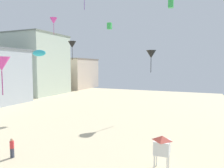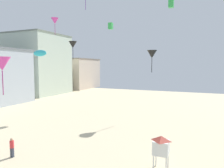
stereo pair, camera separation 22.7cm
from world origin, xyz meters
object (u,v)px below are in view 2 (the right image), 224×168
object	(u,v)px
kite_black_delta	(73,45)
kite_black_delta_2	(152,54)
kite_magenta_delta	(2,64)
kite_cyan_parafoil	(40,53)
kite_green_box	(171,4)
kite_green_box_2	(111,26)
kite_flyer	(12,146)
lifeguard_stand	(161,145)
kite_magenta_delta_2	(55,21)

from	to	relation	value
kite_black_delta	kite_black_delta_2	distance (m)	12.07
kite_magenta_delta	kite_cyan_parafoil	size ratio (longest dim) A/B	1.64
kite_green_box	kite_green_box_2	distance (m)	19.13
kite_magenta_delta	kite_black_delta	distance (m)	11.14
kite_flyer	lifeguard_stand	world-z (taller)	lifeguard_stand
kite_flyer	kite_green_box	size ratio (longest dim) A/B	2.06
lifeguard_stand	kite_black_delta_2	bearing A→B (deg)	88.83
kite_cyan_parafoil	kite_magenta_delta	bearing A→B (deg)	-70.01
kite_flyer	kite_black_delta_2	bearing A→B (deg)	159.94
lifeguard_stand	kite_green_box_2	bearing A→B (deg)	105.90
lifeguard_stand	kite_cyan_parafoil	distance (m)	21.63
kite_cyan_parafoil	kite_black_delta_2	bearing A→B (deg)	33.10
kite_black_delta	kite_cyan_parafoil	bearing A→B (deg)	-153.62
kite_cyan_parafoil	kite_green_box_2	size ratio (longest dim) A/B	1.93
kite_green_box	kite_magenta_delta	bearing A→B (deg)	-151.39
kite_green_box	kite_black_delta_2	distance (m)	11.44
kite_black_delta	kite_magenta_delta_2	size ratio (longest dim) A/B	0.84
lifeguard_stand	kite_green_box	xyz separation A→B (m)	(-0.58, 7.56, 12.13)
kite_green_box	kite_magenta_delta_2	bearing A→B (deg)	155.90
kite_magenta_delta_2	kite_cyan_parafoil	distance (m)	12.72
kite_black_delta_2	kite_cyan_parafoil	size ratio (longest dim) A/B	1.51
kite_green_box	kite_magenta_delta_2	size ratio (longest dim) A/B	0.25
kite_green_box	kite_green_box_2	bearing A→B (deg)	132.75
lifeguard_stand	kite_green_box_2	distance (m)	28.73
kite_black_delta	kite_green_box	world-z (taller)	kite_green_box
lifeguard_stand	kite_black_delta	bearing A→B (deg)	128.37
kite_black_delta_2	kite_green_box_2	distance (m)	11.43
kite_flyer	kite_black_delta	bearing A→B (deg)	-169.09
kite_magenta_delta	kite_green_box	bearing A→B (deg)	28.61
lifeguard_stand	kite_magenta_delta	distance (m)	16.50
lifeguard_stand	kite_black_delta	distance (m)	19.72
kite_magenta_delta_2	kite_black_delta_2	size ratio (longest dim) A/B	0.91
kite_flyer	kite_magenta_delta	distance (m)	8.10
lifeguard_stand	kite_magenta_delta_2	size ratio (longest dim) A/B	0.81
lifeguard_stand	kite_magenta_delta_2	bearing A→B (deg)	126.62
kite_black_delta	kite_cyan_parafoil	world-z (taller)	kite_black_delta
kite_black_delta	kite_green_box_2	world-z (taller)	kite_green_box_2
lifeguard_stand	kite_cyan_parafoil	xyz separation A→B (m)	(-18.53, 8.18, 7.57)
kite_magenta_delta_2	kite_flyer	bearing A→B (deg)	-60.43
kite_green_box	kite_green_box_2	size ratio (longest dim) A/B	0.67
kite_flyer	kite_green_box	distance (m)	20.07
kite_black_delta	kite_cyan_parafoil	size ratio (longest dim) A/B	1.15
lifeguard_stand	kite_cyan_parafoil	size ratio (longest dim) A/B	1.12
kite_green_box	kite_green_box_2	world-z (taller)	kite_green_box_2
kite_black_delta	kite_black_delta_2	bearing A→B (deg)	35.67
kite_black_delta	kite_green_box_2	distance (m)	12.23
lifeguard_stand	kite_cyan_parafoil	bearing A→B (deg)	139.96
kite_magenta_delta	kite_green_box	size ratio (longest dim) A/B	4.70
kite_black_delta_2	kite_green_box	bearing A→B (deg)	-67.30
kite_cyan_parafoil	kite_flyer	bearing A→B (deg)	-58.42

